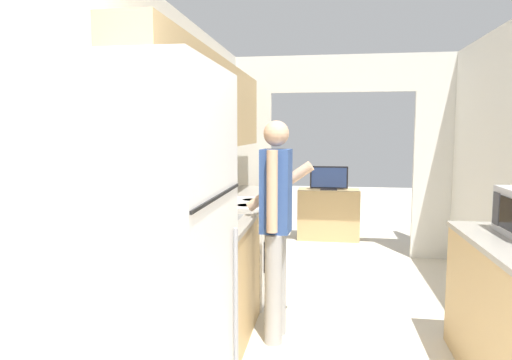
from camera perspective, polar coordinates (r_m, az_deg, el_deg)
wall_left at (r=3.40m, az=-10.19°, el=4.46°), size 0.38×7.13×2.50m
wall_far_with_doorway at (r=5.80m, az=10.58°, el=4.84°), size 3.06×0.06×2.50m
counter_left at (r=3.93m, az=-4.15°, el=-10.35°), size 0.62×3.29×0.91m
refrigerator at (r=2.02m, az=-15.12°, el=-13.11°), size 0.76×0.79×1.83m
range_oven at (r=4.38m, az=-2.64°, el=-8.57°), size 0.66×0.75×1.05m
person at (r=3.40m, az=2.49°, el=-5.51°), size 0.53×0.39×1.65m
tv_cabinet at (r=6.75m, az=9.02°, el=-4.24°), size 0.88×0.42×0.73m
television at (r=6.63m, az=9.10°, el=0.21°), size 0.54×0.16×0.34m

